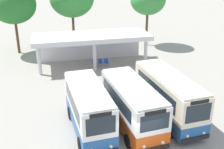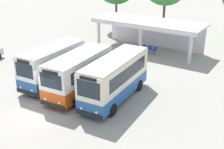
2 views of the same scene
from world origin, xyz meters
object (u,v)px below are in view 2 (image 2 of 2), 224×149
city_bus_middle_cream (115,77)px  waiting_chair_end_by_column (144,48)px  city_bus_second_in_row (79,72)px  waiting_chair_middle_seat (155,50)px  city_bus_nearest_orange (53,64)px  waiting_chair_second_from_end (150,48)px

city_bus_middle_cream → waiting_chair_end_by_column: (-3.40, 11.39, -1.30)m
city_bus_second_in_row → waiting_chair_middle_seat: bearing=86.2°
city_bus_nearest_orange → waiting_chair_end_by_column: bearing=78.2°
waiting_chair_end_by_column → waiting_chair_second_from_end: 0.64m
city_bus_nearest_orange → waiting_chair_second_from_end: 12.40m
city_bus_nearest_orange → waiting_chair_end_by_column: size_ratio=7.69×
waiting_chair_second_from_end → waiting_chair_middle_seat: (0.64, -0.09, 0.00)m
city_bus_nearest_orange → waiting_chair_end_by_column: (2.47, 11.86, -1.27)m
waiting_chair_end_by_column → waiting_chair_second_from_end: bearing=7.6°
city_bus_second_in_row → waiting_chair_second_from_end: 12.20m
waiting_chair_second_from_end → city_bus_nearest_orange: bearing=-104.6°
city_bus_middle_cream → waiting_chair_second_from_end: (-2.77, 11.48, -1.30)m
city_bus_nearest_orange → waiting_chair_end_by_column: city_bus_nearest_orange is taller
city_bus_middle_cream → waiting_chair_end_by_column: size_ratio=8.78×
city_bus_second_in_row → waiting_chair_second_from_end: (0.17, 12.13, -1.25)m
waiting_chair_second_from_end → city_bus_second_in_row: bearing=-90.8°
city_bus_nearest_orange → waiting_chair_second_from_end: city_bus_nearest_orange is taller
city_bus_second_in_row → city_bus_middle_cream: city_bus_middle_cream is taller
waiting_chair_end_by_column → waiting_chair_second_from_end: (0.64, 0.09, 0.00)m
city_bus_middle_cream → waiting_chair_end_by_column: city_bus_middle_cream is taller
city_bus_middle_cream → waiting_chair_end_by_column: bearing=106.6°
city_bus_nearest_orange → city_bus_middle_cream: bearing=4.5°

